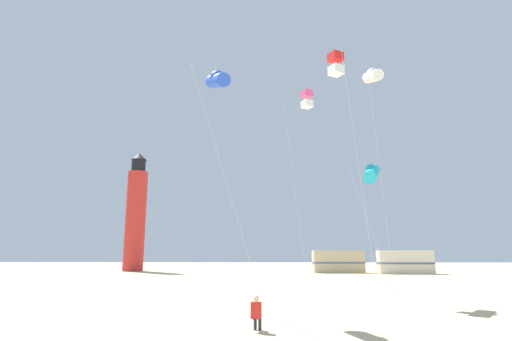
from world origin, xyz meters
TOP-DOWN VIEW (x-y plane):
  - kite_flyer_standing at (-0.52, 6.51)m, footprint 0.37×0.53m
  - kite_tube_white at (6.49, 16.09)m, footprint 0.82×2.50m
  - kite_box_rainbow at (2.50, 17.22)m, footprint 1.93×1.93m
  - kite_tube_blue at (-2.58, 11.47)m, footprint 3.36×3.65m
  - kite_box_scarlet at (3.33, 11.19)m, footprint 1.88×1.88m
  - kite_tube_cyan at (5.62, 14.32)m, footprint 2.09×2.61m
  - lighthouse_distant at (-18.64, 49.74)m, footprint 2.80×2.80m
  - rv_van_tan at (9.09, 45.98)m, footprint 6.50×2.52m
  - rv_van_cream at (16.85, 43.70)m, footprint 6.57×2.73m

SIDE VIEW (x-z plane):
  - kite_flyer_standing at x=-0.52m, z-range 0.03..1.19m
  - rv_van_tan at x=9.09m, z-range -0.01..2.79m
  - rv_van_cream at x=16.85m, z-range -0.01..2.79m
  - kite_tube_cyan at x=5.62m, z-range 3.05..10.56m
  - lighthouse_distant at x=-18.64m, z-range -0.56..16.24m
  - kite_tube_blue at x=-2.58m, z-range 5.17..16.93m
  - kite_box_scarlet at x=3.33m, z-range 5.55..17.85m
  - kite_box_rainbow at x=2.50m, z-range 5.81..18.63m
  - kite_tube_white at x=6.49m, z-range 6.29..20.29m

